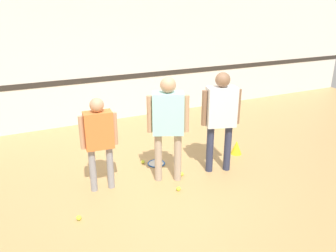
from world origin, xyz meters
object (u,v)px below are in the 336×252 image
at_px(tennis_ball_near_instructor, 178,189).
at_px(tennis_ball_stray_right, 79,218).
at_px(person_student_right, 221,112).
at_px(person_student_left, 99,135).
at_px(tennis_ball_by_spare_racket, 143,162).
at_px(tennis_ball_stray_left, 182,174).
at_px(person_instructor, 168,119).
at_px(training_cone, 236,147).
at_px(racket_spare_on_floor, 156,164).

xyz_separation_m(tennis_ball_near_instructor, tennis_ball_stray_right, (-1.50, -0.06, 0.00)).
bearing_deg(person_student_right, tennis_ball_stray_right, 25.87).
distance_m(person_student_left, tennis_ball_by_spare_racket, 1.32).
distance_m(tennis_ball_by_spare_racket, tennis_ball_stray_left, 0.80).
height_order(person_instructor, tennis_ball_stray_left, person_instructor).
xyz_separation_m(person_student_left, person_student_right, (1.91, -0.26, 0.15)).
distance_m(tennis_ball_near_instructor, tennis_ball_stray_right, 1.50).
height_order(person_student_right, tennis_ball_near_instructor, person_student_right).
bearing_deg(training_cone, person_student_left, -177.25).
bearing_deg(tennis_ball_near_instructor, person_student_right, 18.14).
height_order(person_student_left, person_student_right, person_student_right).
bearing_deg(racket_spare_on_floor, tennis_ball_stray_left, 32.92).
distance_m(person_student_right, tennis_ball_stray_right, 2.63).
xyz_separation_m(person_instructor, tennis_ball_by_spare_racket, (-0.15, 0.70, -0.99)).
bearing_deg(tennis_ball_stray_right, tennis_ball_stray_left, 14.29).
height_order(tennis_ball_by_spare_racket, training_cone, training_cone).
distance_m(person_student_left, tennis_ball_stray_left, 1.53).
bearing_deg(person_student_left, person_student_right, -2.34).
relative_size(tennis_ball_stray_left, training_cone, 0.25).
bearing_deg(training_cone, person_student_right, -150.26).
height_order(tennis_ball_near_instructor, tennis_ball_stray_right, same).
bearing_deg(person_student_left, tennis_ball_stray_left, -2.45).
distance_m(person_student_left, tennis_ball_near_instructor, 1.43).
distance_m(tennis_ball_stray_right, training_cone, 3.18).
bearing_deg(tennis_ball_stray_right, person_instructor, 16.30).
distance_m(person_instructor, racket_spare_on_floor, 1.17).
distance_m(person_student_right, tennis_ball_by_spare_racket, 1.65).
bearing_deg(racket_spare_on_floor, person_student_right, 65.94).
bearing_deg(tennis_ball_stray_left, tennis_ball_near_instructor, -124.30).
height_order(tennis_ball_stray_left, tennis_ball_stray_right, same).
bearing_deg(person_student_left, training_cone, 8.29).
height_order(racket_spare_on_floor, tennis_ball_stray_left, tennis_ball_stray_left).
height_order(tennis_ball_by_spare_racket, tennis_ball_stray_right, same).
bearing_deg(tennis_ball_by_spare_racket, person_student_left, -148.96).
bearing_deg(training_cone, tennis_ball_near_instructor, -156.64).
relative_size(tennis_ball_near_instructor, tennis_ball_stray_left, 1.00).
relative_size(racket_spare_on_floor, tennis_ball_by_spare_racket, 7.99).
distance_m(person_instructor, tennis_ball_near_instructor, 1.06).
relative_size(person_student_left, tennis_ball_stray_right, 21.62).
bearing_deg(person_student_left, person_instructor, -4.81).
xyz_separation_m(tennis_ball_near_instructor, tennis_ball_by_spare_racket, (-0.14, 1.08, 0.00)).
relative_size(racket_spare_on_floor, training_cone, 2.03).
height_order(person_student_left, racket_spare_on_floor, person_student_left).
xyz_separation_m(person_instructor, tennis_ball_stray_left, (0.25, 0.01, -0.99)).
distance_m(racket_spare_on_floor, tennis_ball_stray_left, 0.60).
relative_size(tennis_ball_near_instructor, tennis_ball_stray_right, 1.00).
xyz_separation_m(person_student_left, tennis_ball_stray_right, (-0.50, -0.63, -0.85)).
bearing_deg(tennis_ball_by_spare_racket, tennis_ball_near_instructor, -82.79).
distance_m(tennis_ball_stray_left, training_cone, 1.36).
distance_m(tennis_ball_near_instructor, tennis_ball_stray_left, 0.47).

